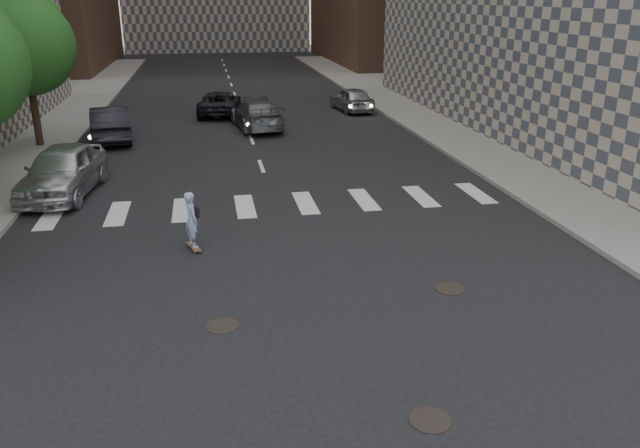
{
  "coord_description": "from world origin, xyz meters",
  "views": [
    {
      "loc": [
        -2.06,
        -10.4,
        6.45
      ],
      "look_at": [
        0.47,
        3.42,
        1.3
      ],
      "focal_mm": 35.0,
      "sensor_mm": 36.0,
      "label": 1
    }
  ],
  "objects_px": {
    "skateboarder": "(192,220)",
    "traffic_car_a": "(111,124)",
    "tree_c": "(26,41)",
    "traffic_car_c": "(220,103)",
    "traffic_car_b": "(257,114)",
    "traffic_car_d": "(352,99)",
    "silver_sedan": "(63,170)",
    "traffic_car_e": "(255,108)"
  },
  "relations": [
    {
      "from": "tree_c",
      "to": "traffic_car_b",
      "type": "height_order",
      "value": "tree_c"
    },
    {
      "from": "tree_c",
      "to": "traffic_car_c",
      "type": "relative_size",
      "value": 1.36
    },
    {
      "from": "traffic_car_a",
      "to": "traffic_car_b",
      "type": "distance_m",
      "value": 7.19
    },
    {
      "from": "traffic_car_d",
      "to": "traffic_car_e",
      "type": "distance_m",
      "value": 6.17
    },
    {
      "from": "traffic_car_b",
      "to": "traffic_car_e",
      "type": "bearing_deg",
      "value": -99.74
    },
    {
      "from": "skateboarder",
      "to": "silver_sedan",
      "type": "height_order",
      "value": "silver_sedan"
    },
    {
      "from": "tree_c",
      "to": "traffic_car_d",
      "type": "height_order",
      "value": "tree_c"
    },
    {
      "from": "tree_c",
      "to": "traffic_car_e",
      "type": "height_order",
      "value": "tree_c"
    },
    {
      "from": "traffic_car_c",
      "to": "traffic_car_a",
      "type": "bearing_deg",
      "value": 55.06
    },
    {
      "from": "traffic_car_c",
      "to": "traffic_car_d",
      "type": "relative_size",
      "value": 1.16
    },
    {
      "from": "traffic_car_e",
      "to": "traffic_car_b",
      "type": "bearing_deg",
      "value": 90.11
    },
    {
      "from": "silver_sedan",
      "to": "traffic_car_c",
      "type": "relative_size",
      "value": 1.04
    },
    {
      "from": "tree_c",
      "to": "skateboarder",
      "type": "distance_m",
      "value": 15.65
    },
    {
      "from": "tree_c",
      "to": "traffic_car_e",
      "type": "distance_m",
      "value": 11.88
    },
    {
      "from": "skateboarder",
      "to": "traffic_car_d",
      "type": "relative_size",
      "value": 0.39
    },
    {
      "from": "traffic_car_c",
      "to": "tree_c",
      "type": "bearing_deg",
      "value": 46.16
    },
    {
      "from": "traffic_car_a",
      "to": "traffic_car_e",
      "type": "xyz_separation_m",
      "value": [
        7.12,
        4.0,
        -0.16
      ]
    },
    {
      "from": "skateboarder",
      "to": "traffic_car_b",
      "type": "bearing_deg",
      "value": 60.78
    },
    {
      "from": "skateboarder",
      "to": "traffic_car_d",
      "type": "distance_m",
      "value": 22.24
    },
    {
      "from": "traffic_car_d",
      "to": "traffic_car_e",
      "type": "relative_size",
      "value": 1.06
    },
    {
      "from": "skateboarder",
      "to": "traffic_car_e",
      "type": "distance_m",
      "value": 18.7
    },
    {
      "from": "tree_c",
      "to": "traffic_car_c",
      "type": "bearing_deg",
      "value": 39.91
    },
    {
      "from": "silver_sedan",
      "to": "traffic_car_c",
      "type": "xyz_separation_m",
      "value": [
        5.75,
        14.59,
        -0.18
      ]
    },
    {
      "from": "traffic_car_b",
      "to": "traffic_car_d",
      "type": "xyz_separation_m",
      "value": [
        6.0,
        4.24,
        -0.04
      ]
    },
    {
      "from": "skateboarder",
      "to": "traffic_car_b",
      "type": "xyz_separation_m",
      "value": [
        3.11,
        16.05,
        -0.1
      ]
    },
    {
      "from": "traffic_car_e",
      "to": "silver_sedan",
      "type": "bearing_deg",
      "value": 61.81
    },
    {
      "from": "tree_c",
      "to": "silver_sedan",
      "type": "relative_size",
      "value": 1.31
    },
    {
      "from": "traffic_car_a",
      "to": "tree_c",
      "type": "bearing_deg",
      "value": 8.52
    },
    {
      "from": "traffic_car_c",
      "to": "traffic_car_e",
      "type": "xyz_separation_m",
      "value": [
        1.87,
        -2.0,
        -0.02
      ]
    },
    {
      "from": "tree_c",
      "to": "traffic_car_a",
      "type": "bearing_deg",
      "value": 16.29
    },
    {
      "from": "skateboarder",
      "to": "traffic_car_c",
      "type": "bearing_deg",
      "value": 67.94
    },
    {
      "from": "traffic_car_a",
      "to": "traffic_car_c",
      "type": "distance_m",
      "value": 7.97
    },
    {
      "from": "tree_c",
      "to": "silver_sedan",
      "type": "distance_m",
      "value": 8.95
    },
    {
      "from": "traffic_car_a",
      "to": "traffic_car_d",
      "type": "distance_m",
      "value": 14.26
    },
    {
      "from": "tree_c",
      "to": "traffic_car_a",
      "type": "height_order",
      "value": "tree_c"
    },
    {
      "from": "traffic_car_d",
      "to": "traffic_car_e",
      "type": "height_order",
      "value": "traffic_car_d"
    },
    {
      "from": "tree_c",
      "to": "skateboarder",
      "type": "relative_size",
      "value": 4.08
    },
    {
      "from": "silver_sedan",
      "to": "traffic_car_a",
      "type": "distance_m",
      "value": 8.6
    },
    {
      "from": "skateboarder",
      "to": "traffic_car_a",
      "type": "bearing_deg",
      "value": 86.85
    },
    {
      "from": "traffic_car_a",
      "to": "traffic_car_e",
      "type": "relative_size",
      "value": 1.25
    },
    {
      "from": "traffic_car_d",
      "to": "tree_c",
      "type": "bearing_deg",
      "value": 16.35
    },
    {
      "from": "traffic_car_b",
      "to": "traffic_car_e",
      "type": "height_order",
      "value": "traffic_car_b"
    }
  ]
}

